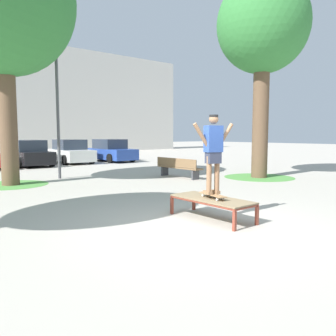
% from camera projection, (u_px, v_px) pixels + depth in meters
% --- Properties ---
extents(ground_plane, '(120.00, 120.00, 0.00)m').
position_uv_depth(ground_plane, '(200.00, 226.00, 6.94)').
color(ground_plane, '#B2AA9E').
extents(skate_box, '(0.77, 1.91, 0.46)m').
position_uv_depth(skate_box, '(212.00, 200.00, 7.43)').
color(skate_box, brown).
rests_on(skate_box, ground).
extents(skateboard, '(0.38, 0.82, 0.09)m').
position_uv_depth(skateboard, '(213.00, 195.00, 7.39)').
color(skateboard, '#9E754C').
rests_on(skateboard, skate_box).
extents(skater, '(0.99, 0.35, 1.69)m').
position_uv_depth(skater, '(213.00, 149.00, 7.30)').
color(skater, '#8E6647').
rests_on(skater, skateboard).
extents(tree_near_right, '(3.77, 3.77, 8.29)m').
position_uv_depth(tree_near_right, '(263.00, 28.00, 14.10)').
color(tree_near_right, brown).
rests_on(tree_near_right, ground).
extents(grass_patch_near_right, '(2.94, 2.94, 0.01)m').
position_uv_depth(grass_patch_near_right, '(259.00, 177.00, 14.70)').
color(grass_patch_near_right, '#519342').
rests_on(grass_patch_near_right, ground).
extents(tree_mid_back, '(4.96, 4.96, 9.07)m').
position_uv_depth(tree_mid_back, '(3.00, 1.00, 11.88)').
color(tree_mid_back, brown).
rests_on(tree_mid_back, ground).
extents(grass_patch_mid_back, '(2.59, 2.59, 0.01)m').
position_uv_depth(grass_patch_mid_back, '(11.00, 185.00, 12.51)').
color(grass_patch_mid_back, '#519342').
rests_on(grass_patch_mid_back, ground).
extents(car_black, '(2.00, 4.24, 1.50)m').
position_uv_depth(car_black, '(29.00, 154.00, 20.10)').
color(car_black, black).
rests_on(car_black, ground).
extents(car_white, '(2.05, 4.27, 1.50)m').
position_uv_depth(car_white, '(70.00, 152.00, 22.09)').
color(car_white, silver).
rests_on(car_white, ground).
extents(car_blue, '(1.99, 4.24, 1.50)m').
position_uv_depth(car_blue, '(111.00, 151.00, 23.44)').
color(car_blue, '#28479E').
rests_on(car_blue, ground).
extents(park_bench, '(0.52, 2.41, 0.83)m').
position_uv_depth(park_bench, '(178.00, 167.00, 14.57)').
color(park_bench, brown).
rests_on(park_bench, ground).
extents(light_post, '(0.36, 0.36, 5.83)m').
position_uv_depth(light_post, '(57.00, 85.00, 13.96)').
color(light_post, '#4C4C51').
rests_on(light_post, ground).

